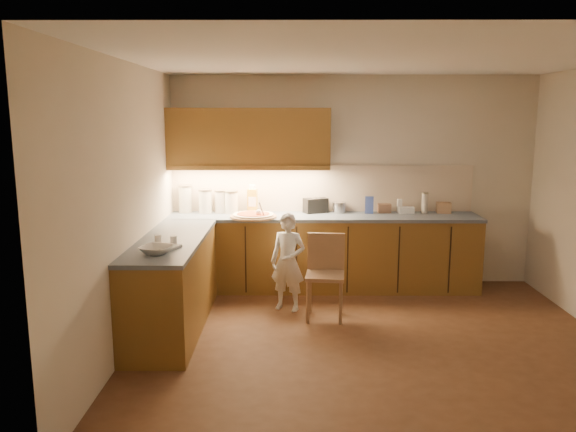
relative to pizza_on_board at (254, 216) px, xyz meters
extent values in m
plane|color=#52311C|center=(1.21, -1.53, -0.94)|extent=(4.50, 4.50, 0.00)
cube|color=beige|center=(1.21, 0.47, 0.36)|extent=(4.50, 0.04, 2.60)
cube|color=beige|center=(1.21, -3.53, 0.36)|extent=(4.50, 0.04, 2.60)
cube|color=beige|center=(-1.04, -1.53, 0.36)|extent=(0.04, 4.00, 2.60)
cube|color=white|center=(1.21, -1.53, 1.66)|extent=(4.50, 4.00, 0.04)
cube|color=brown|center=(0.84, 0.17, -0.50)|extent=(3.75, 0.60, 0.88)
cube|color=brown|center=(-0.74, -1.13, -0.50)|extent=(0.60, 2.00, 0.88)
cube|color=#4D5B6E|center=(0.84, 0.17, -0.04)|extent=(3.77, 0.62, 0.04)
cube|color=#4D5B6E|center=(-0.74, -1.13, -0.04)|extent=(0.62, 2.02, 0.04)
cube|color=black|center=(-0.69, -0.13, -0.50)|extent=(0.02, 0.01, 0.80)
cube|color=black|center=(-0.09, -0.13, -0.50)|extent=(0.02, 0.01, 0.80)
cube|color=black|center=(0.51, -0.13, -0.50)|extent=(0.02, 0.01, 0.80)
cube|color=black|center=(1.11, -0.13, -0.50)|extent=(0.02, 0.01, 0.80)
cube|color=black|center=(1.71, -0.13, -0.50)|extent=(0.02, 0.01, 0.80)
cube|color=black|center=(2.31, -0.13, -0.50)|extent=(0.02, 0.01, 0.80)
cube|color=beige|center=(0.84, 0.45, 0.27)|extent=(3.75, 0.02, 0.58)
cube|color=brown|center=(-0.06, 0.29, 0.91)|extent=(1.95, 0.35, 0.70)
cube|color=brown|center=(-0.06, 0.12, 0.56)|extent=(1.95, 0.02, 0.06)
cylinder|color=tan|center=(0.00, 0.00, -0.01)|extent=(0.55, 0.55, 0.02)
cylinder|color=#FAE5C3|center=(0.00, 0.00, 0.01)|extent=(0.49, 0.49, 0.02)
cylinder|color=#B73718|center=(0.00, 0.00, 0.02)|extent=(0.39, 0.39, 0.01)
sphere|color=white|center=(0.06, -0.04, 0.05)|extent=(0.07, 0.07, 0.07)
cylinder|color=white|center=(0.11, -0.11, 0.08)|extent=(0.09, 0.12, 0.22)
imported|color=white|center=(0.41, -0.60, -0.41)|extent=(0.46, 0.38, 1.08)
cylinder|color=#A57E57|center=(0.62, -1.02, -0.72)|extent=(0.04, 0.04, 0.45)
cylinder|color=#A57E57|center=(0.95, -1.06, -0.72)|extent=(0.04, 0.04, 0.45)
cylinder|color=#A57E57|center=(0.65, -0.69, -0.72)|extent=(0.04, 0.04, 0.45)
cylinder|color=#A57E57|center=(0.99, -0.72, -0.72)|extent=(0.04, 0.04, 0.45)
cube|color=#A57E57|center=(0.80, -0.87, -0.48)|extent=(0.43, 0.43, 0.04)
cube|color=#A57E57|center=(0.82, -0.69, -0.26)|extent=(0.40, 0.07, 0.40)
imported|color=silver|center=(-0.74, -1.74, 0.01)|extent=(0.35, 0.35, 0.07)
cylinder|color=beige|center=(-0.87, 0.36, 0.14)|extent=(0.16, 0.16, 0.32)
cylinder|color=gray|center=(-0.87, 0.36, 0.31)|extent=(0.17, 0.17, 0.02)
cylinder|color=white|center=(-0.62, 0.31, 0.11)|extent=(0.16, 0.16, 0.28)
cylinder|color=gray|center=(-0.62, 0.31, 0.26)|extent=(0.17, 0.17, 0.02)
cylinder|color=white|center=(-0.43, 0.34, 0.11)|extent=(0.14, 0.14, 0.26)
cylinder|color=gray|center=(-0.43, 0.34, 0.25)|extent=(0.15, 0.15, 0.02)
cylinder|color=white|center=(-0.29, 0.30, 0.11)|extent=(0.16, 0.16, 0.26)
cylinder|color=gray|center=(-0.29, 0.30, 0.25)|extent=(0.17, 0.17, 0.02)
cube|color=gold|center=(-0.03, 0.31, 0.13)|extent=(0.13, 0.10, 0.30)
cube|color=white|center=(-0.03, 0.31, 0.30)|extent=(0.08, 0.06, 0.05)
cube|color=black|center=(0.75, 0.35, 0.07)|extent=(0.32, 0.26, 0.18)
cube|color=#A3A3A8|center=(0.72, 0.34, 0.16)|extent=(0.07, 0.12, 0.00)
cube|color=#A3A3A8|center=(0.78, 0.36, 0.16)|extent=(0.07, 0.12, 0.00)
cylinder|color=#B2B2B7|center=(1.04, 0.35, 0.04)|extent=(0.17, 0.17, 0.12)
cylinder|color=#B2B2B7|center=(1.04, 0.35, 0.10)|extent=(0.18, 0.18, 0.01)
cube|color=#304390|center=(1.41, 0.31, 0.08)|extent=(0.11, 0.09, 0.21)
cube|color=tan|center=(1.60, 0.36, 0.03)|extent=(0.16, 0.12, 0.11)
cube|color=white|center=(1.80, 0.38, 0.06)|extent=(0.06, 0.06, 0.17)
cube|color=white|center=(1.87, 0.33, 0.01)|extent=(0.19, 0.13, 0.07)
cylinder|color=white|center=(2.10, 0.32, 0.10)|extent=(0.08, 0.08, 0.24)
cylinder|color=gray|center=(2.10, 0.32, 0.23)|extent=(0.08, 0.08, 0.02)
cube|color=tan|center=(2.34, 0.33, 0.04)|extent=(0.18, 0.15, 0.13)
cube|color=white|center=(-0.75, -1.53, -0.01)|extent=(0.37, 0.34, 0.02)
cylinder|color=white|center=(-0.82, -1.35, 0.02)|extent=(0.06, 0.06, 0.08)
cylinder|color=white|center=(-0.66, -1.41, 0.02)|extent=(0.07, 0.07, 0.08)
camera|label=1|loc=(0.45, -6.52, 1.18)|focal=35.00mm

